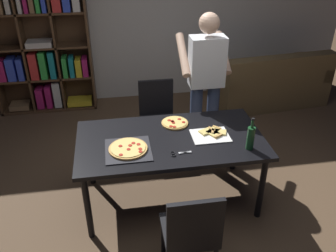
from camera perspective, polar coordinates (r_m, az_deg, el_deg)
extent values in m
plane|color=brown|center=(3.92, 0.36, -11.24)|extent=(12.00, 12.00, 0.00)
cube|color=silver|center=(5.64, -4.23, 18.03)|extent=(6.40, 0.10, 2.80)
cube|color=black|center=(3.48, 0.40, -2.23)|extent=(1.79, 0.95, 0.04)
cylinder|color=black|center=(3.37, -12.53, -12.38)|extent=(0.06, 0.06, 0.71)
cylinder|color=black|center=(3.61, 14.51, -9.42)|extent=(0.06, 0.06, 0.71)
cylinder|color=black|center=(3.99, -12.23, -4.70)|extent=(0.06, 0.06, 0.71)
cylinder|color=black|center=(4.19, 10.51, -2.65)|extent=(0.06, 0.06, 0.71)
cube|color=black|center=(3.01, 3.29, -16.08)|extent=(0.42, 0.42, 0.04)
cube|color=black|center=(2.70, 4.32, -15.38)|extent=(0.42, 0.04, 0.45)
cylinder|color=black|center=(3.32, 5.65, -16.10)|extent=(0.04, 0.04, 0.41)
cylinder|color=black|center=(3.27, -0.75, -16.92)|extent=(0.04, 0.04, 0.41)
cube|color=black|center=(4.37, -1.54, 0.59)|extent=(0.42, 0.42, 0.04)
cube|color=black|center=(4.43, -1.92, 4.55)|extent=(0.42, 0.04, 0.45)
cylinder|color=black|center=(4.32, -3.53, -3.37)|extent=(0.04, 0.04, 0.41)
cylinder|color=black|center=(4.36, 1.18, -2.95)|extent=(0.04, 0.04, 0.41)
cylinder|color=black|center=(4.63, -4.02, -0.91)|extent=(0.04, 0.04, 0.41)
cylinder|color=black|center=(4.66, 0.39, -0.54)|extent=(0.04, 0.04, 0.41)
cube|color=brown|center=(5.99, 15.25, 5.66)|extent=(1.77, 1.01, 0.40)
cube|color=brown|center=(5.58, 17.41, 8.23)|extent=(1.71, 0.36, 0.45)
cube|color=brown|center=(6.29, 21.84, 8.69)|extent=(0.24, 0.86, 0.20)
cube|color=brown|center=(5.54, 8.63, 7.77)|extent=(0.24, 0.86, 0.20)
cube|color=#513823|center=(5.49, -12.29, 12.49)|extent=(0.03, 0.35, 1.95)
cube|color=#513823|center=(5.92, -17.89, 2.95)|extent=(1.40, 0.35, 0.03)
cube|color=#513823|center=(5.72, -19.25, 12.23)|extent=(1.40, 0.03, 1.95)
cube|color=#513823|center=(5.73, -18.65, 7.27)|extent=(1.34, 0.29, 0.03)
cube|color=#513823|center=(5.57, -19.46, 11.72)|extent=(1.34, 0.29, 0.03)
cube|color=#513823|center=(5.45, -20.34, 16.40)|extent=(1.34, 0.29, 0.03)
cube|color=#513823|center=(5.61, -21.73, 11.44)|extent=(0.03, 0.29, 1.89)
cube|color=#513823|center=(5.54, -17.15, 11.99)|extent=(0.03, 0.29, 1.89)
cube|color=olive|center=(5.97, -22.23, 3.02)|extent=(0.28, 0.25, 0.07)
cube|color=#B21E66|center=(5.85, -19.43, 4.33)|extent=(0.10, 0.22, 0.31)
cube|color=#B21E66|center=(5.82, -18.21, 4.59)|extent=(0.08, 0.22, 0.34)
cube|color=silver|center=(5.79, -17.00, 4.94)|extent=(0.11, 0.22, 0.39)
cube|color=yellow|center=(5.82, -13.68, 3.85)|extent=(0.36, 0.25, 0.08)
cube|color=#B21E66|center=(5.78, -24.61, 8.07)|extent=(0.10, 0.22, 0.30)
cube|color=blue|center=(5.74, -23.39, 8.32)|extent=(0.11, 0.22, 0.32)
cube|color=blue|center=(5.71, -22.12, 8.44)|extent=(0.08, 0.22, 0.32)
cube|color=red|center=(5.66, -20.32, 8.96)|extent=(0.11, 0.22, 0.38)
cube|color=green|center=(5.63, -19.03, 9.17)|extent=(0.09, 0.22, 0.40)
cube|color=teal|center=(5.61, -17.73, 9.29)|extent=(0.08, 0.22, 0.39)
cube|color=green|center=(5.61, -15.89, 9.03)|extent=(0.06, 0.22, 0.30)
cube|color=teal|center=(5.60, -14.90, 9.11)|extent=(0.06, 0.22, 0.29)
cube|color=yellow|center=(5.59, -13.89, 9.06)|extent=(0.08, 0.22, 0.26)
cube|color=#B21E66|center=(5.58, -12.90, 9.20)|extent=(0.08, 0.22, 0.27)
cube|color=silver|center=(5.54, -19.58, 12.17)|extent=(0.35, 0.25, 0.08)
cube|color=silver|center=(5.43, -22.37, 17.81)|extent=(0.05, 0.22, 0.31)
cube|color=#B21E66|center=(5.41, -21.54, 17.96)|extent=(0.05, 0.22, 0.31)
cube|color=red|center=(5.35, -17.20, 18.49)|extent=(0.11, 0.22, 0.30)
cylinder|color=#38476B|center=(4.34, 6.91, 0.78)|extent=(0.14, 0.14, 0.95)
cylinder|color=#38476B|center=(4.29, 4.34, 0.57)|extent=(0.14, 0.14, 0.95)
cube|color=white|center=(4.00, 6.17, 10.05)|extent=(0.38, 0.22, 0.55)
sphere|color=#E0B293|center=(3.87, 6.52, 15.80)|extent=(0.22, 0.22, 0.22)
cylinder|color=#E0B293|center=(4.21, 8.65, 11.36)|extent=(0.09, 0.50, 0.39)
cylinder|color=#E0B293|center=(4.10, 2.38, 11.14)|extent=(0.09, 0.50, 0.39)
cube|color=#2D2D33|center=(3.31, -6.29, -3.76)|extent=(0.41, 0.41, 0.01)
cylinder|color=tan|center=(3.31, -6.30, -3.56)|extent=(0.35, 0.35, 0.02)
cylinder|color=#EACC6B|center=(3.30, -6.31, -3.39)|extent=(0.32, 0.32, 0.01)
cylinder|color=#B22819|center=(3.27, -6.22, -3.66)|extent=(0.04, 0.04, 0.00)
cylinder|color=#B22819|center=(3.35, -5.48, -2.69)|extent=(0.04, 0.04, 0.00)
cylinder|color=#B22819|center=(3.20, -7.44, -4.52)|extent=(0.04, 0.04, 0.00)
cylinder|color=#B22819|center=(3.26, -4.39, -3.61)|extent=(0.04, 0.04, 0.00)
cylinder|color=#B22819|center=(3.33, -4.68, -2.88)|extent=(0.04, 0.04, 0.00)
cylinder|color=#B22819|center=(3.32, -5.99, -3.06)|extent=(0.04, 0.04, 0.00)
cylinder|color=#B22819|center=(3.23, -4.35, -4.05)|extent=(0.04, 0.04, 0.00)
cylinder|color=#B22819|center=(3.32, -7.50, -3.13)|extent=(0.04, 0.04, 0.00)
cube|color=white|center=(3.52, 6.67, -1.52)|extent=(0.36, 0.28, 0.01)
cube|color=#EACC6B|center=(3.58, 7.25, -0.72)|extent=(0.16, 0.16, 0.02)
cube|color=tan|center=(3.63, 7.70, -0.28)|extent=(0.08, 0.08, 0.02)
cube|color=#EACC6B|center=(3.56, 8.03, -0.95)|extent=(0.16, 0.13, 0.02)
cube|color=tan|center=(3.56, 7.07, -0.82)|extent=(0.05, 0.09, 0.02)
cube|color=#EACC6B|center=(3.53, 7.20, -1.19)|extent=(0.15, 0.17, 0.02)
cube|color=tan|center=(3.50, 7.89, -1.57)|extent=(0.09, 0.06, 0.02)
cube|color=#EACC6B|center=(3.56, 6.11, -0.85)|extent=(0.16, 0.14, 0.02)
cube|color=tan|center=(3.59, 6.87, -0.55)|extent=(0.06, 0.09, 0.02)
cylinder|color=#194723|center=(3.35, 12.87, -1.89)|extent=(0.07, 0.07, 0.22)
cylinder|color=#194723|center=(3.27, 13.17, 0.33)|extent=(0.03, 0.03, 0.08)
cylinder|color=black|center=(3.25, 13.26, 1.06)|extent=(0.03, 0.03, 0.02)
cube|color=silver|center=(3.26, 2.68, -4.18)|extent=(0.12, 0.03, 0.01)
cube|color=silver|center=(3.26, 2.68, -4.18)|extent=(0.12, 0.02, 0.01)
torus|color=black|center=(3.26, 0.72, -4.22)|extent=(0.05, 0.05, 0.01)
torus|color=black|center=(3.22, 0.88, -4.62)|extent=(0.05, 0.05, 0.01)
cylinder|color=tan|center=(3.70, 1.08, 0.47)|extent=(0.27, 0.27, 0.02)
cylinder|color=#EACC6B|center=(3.69, 1.08, 0.63)|extent=(0.25, 0.25, 0.01)
cylinder|color=#B22819|center=(3.70, 0.67, 0.79)|extent=(0.04, 0.04, 0.00)
cylinder|color=#B22819|center=(3.72, 0.18, 0.92)|extent=(0.04, 0.04, 0.00)
cylinder|color=#B22819|center=(3.69, 0.74, 0.70)|extent=(0.04, 0.04, 0.00)
cylinder|color=#B22819|center=(3.67, 0.86, 0.52)|extent=(0.04, 0.04, 0.00)
cylinder|color=#B22819|center=(3.69, 2.46, 0.62)|extent=(0.04, 0.04, 0.00)
cylinder|color=#B22819|center=(3.60, 1.03, -0.12)|extent=(0.04, 0.04, 0.00)
cylinder|color=#B22819|center=(3.61, 0.47, -0.04)|extent=(0.04, 0.04, 0.00)
cylinder|color=#B22819|center=(3.74, 1.79, 1.10)|extent=(0.04, 0.04, 0.00)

